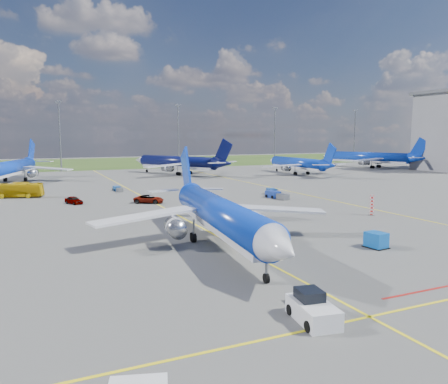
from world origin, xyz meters
name	(u,v)px	position (x,y,z in m)	size (l,w,h in m)	color
ground	(236,246)	(0.00, 0.00, 0.00)	(400.00, 400.00, 0.00)	#50504D
grass_strip	(80,163)	(0.00, 150.00, 0.00)	(400.00, 80.00, 0.01)	#2D4719
taxiway_lines	(163,207)	(0.17, 27.70, 0.01)	(60.25, 160.00, 0.02)	yellow
floodlight_masts	(122,133)	(10.00, 110.00, 12.56)	(202.20, 0.50, 22.70)	slate
warning_post	(372,205)	(26.00, 8.00, 1.50)	(0.50, 0.50, 3.00)	red
bg_jet_nnw	(12,183)	(-23.68, 79.20, 0.00)	(30.19, 39.62, 10.38)	#0D35B6
bg_jet_n	(178,174)	(21.07, 84.13, 0.00)	(30.61, 40.18, 10.52)	#070C3B
bg_jet_ne	(297,174)	(54.58, 70.49, 0.00)	(27.35, 35.90, 9.40)	#0D35B6
bg_jet_ene	(368,168)	(92.90, 82.09, 0.00)	(31.20, 40.94, 10.72)	#0D35B6
main_airliner	(220,246)	(-1.46, 0.82, 0.00)	(28.58, 37.51, 9.82)	#0D35B6
pushback_tug	(312,309)	(-3.72, -18.93, 0.76)	(2.65, 5.67, 1.88)	silver
uld_container	(376,240)	(13.07, -6.65, 0.82)	(1.63, 2.04, 1.63)	#0C51AC
apron_bus	(15,190)	(-22.33, 49.71, 1.43)	(2.40, 10.24, 2.85)	gold
service_car_a	(74,200)	(-12.92, 37.07, 0.66)	(1.57, 3.90, 1.33)	#999999
service_car_b	(149,199)	(-0.96, 32.72, 0.71)	(2.36, 5.12, 1.42)	#999999
service_car_c	(194,191)	(10.11, 40.23, 0.59)	(1.65, 4.05, 1.17)	#999999
baggage_tug_w	(276,195)	(22.19, 28.70, 0.59)	(2.14, 5.72, 1.25)	navy
baggage_tug_c	(118,189)	(-2.79, 51.66, 0.45)	(1.42, 4.30, 0.95)	navy
baggage_tug_e	(273,192)	(24.10, 33.02, 0.54)	(2.34, 5.33, 1.16)	navy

